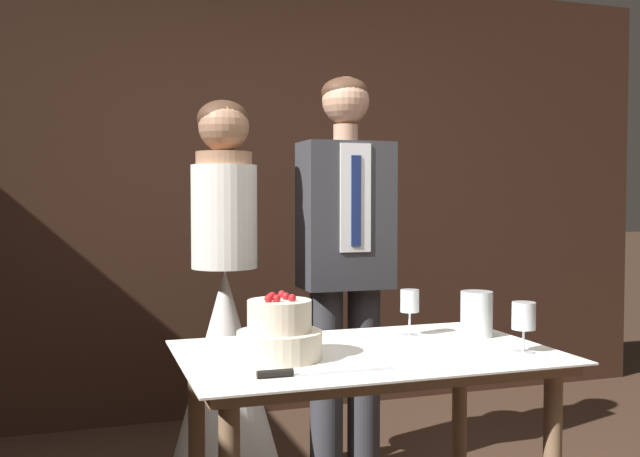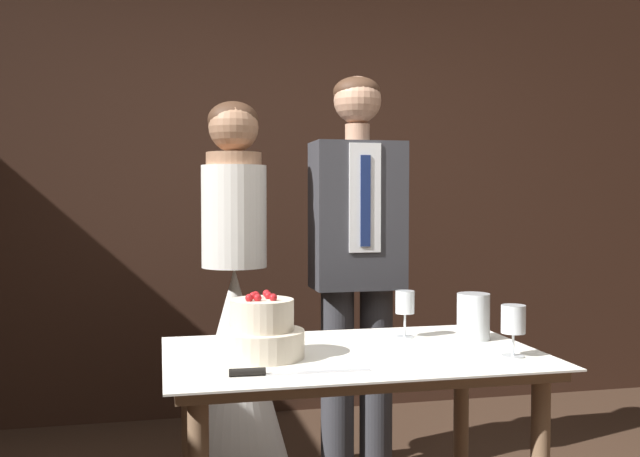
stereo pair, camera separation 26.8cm
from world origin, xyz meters
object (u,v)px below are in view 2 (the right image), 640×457
Objects in this scene: groom at (357,255)px; bride at (235,348)px; cake_table at (352,387)px; wine_glass_near at (513,322)px; hurricane_candle at (473,318)px; cake_knife at (273,372)px; wine_glass_middle at (405,304)px; tiered_cake at (262,332)px.

bride is at bearing 179.95° from groom.
wine_glass_near is at bearing -20.90° from cake_table.
cake_table is at bearing -167.89° from hurricane_candle.
hurricane_candle is 0.09× the size of groom.
cake_knife is at bearing -90.75° from bride.
cake_knife is 2.43× the size of wine_glass_middle.
cake_knife is 2.50× the size of wine_glass_near.
cake_knife is (-0.29, -0.24, 0.12)m from cake_table.
hurricane_candle is 0.86m from groom.
wine_glass_near is (0.46, -0.18, 0.22)m from cake_table.
wine_glass_near is at bearing -58.35° from wine_glass_middle.
cake_table is 0.97m from bride.
wine_glass_near is at bearing -11.82° from tiered_cake.
wine_glass_near is (0.75, -0.16, 0.03)m from tiered_cake.
wine_glass_near is 1.00× the size of hurricane_candle.
cake_table is at bearing 159.10° from wine_glass_near.
cake_knife is at bearing -155.93° from hurricane_candle.
wine_glass_near is 1.35m from bride.
wine_glass_near is 0.42m from wine_glass_middle.
bride is (0.02, 1.16, -0.17)m from cake_knife.
wine_glass_middle is (0.53, 0.20, 0.04)m from tiered_cake.
cake_knife is 0.68m from wine_glass_middle.
cake_table is 0.35m from tiered_cake.
groom is (0.57, 1.16, 0.22)m from cake_knife.
wine_glass_middle reaches higher than cake_table.
cake_knife reaches higher than cake_table.
groom is at bearing 87.19° from wine_glass_middle.
wine_glass_middle reaches higher than hurricane_candle.
hurricane_candle is at bearing -77.74° from groom.
tiered_cake is 0.57m from wine_glass_middle.
tiered_cake reaches higher than wine_glass_near.
wine_glass_near reaches higher than cake_knife.
cake_knife is 2.51× the size of hurricane_candle.
bride reaches higher than cake_table.
tiered_cake is 1.63× the size of hurricane_candle.
wine_glass_middle is 0.75m from groom.
bride reaches higher than wine_glass_middle.
cake_knife is at bearing -175.44° from wine_glass_near.
groom is (0.57, 0.95, 0.15)m from tiered_cake.
tiered_cake reaches higher than wine_glass_middle.
cake_table is 7.40× the size of hurricane_candle.
cake_knife is at bearing -141.68° from wine_glass_middle.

